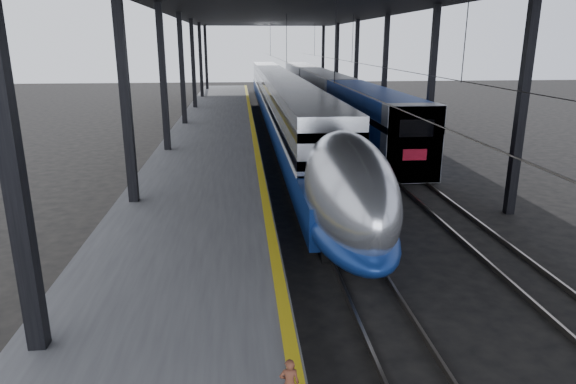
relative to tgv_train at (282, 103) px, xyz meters
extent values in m
plane|color=black|center=(-2.00, -29.42, -1.96)|extent=(160.00, 160.00, 0.00)
cube|color=#4C4C4F|center=(-5.50, -9.42, -1.46)|extent=(6.00, 80.00, 1.00)
cube|color=gold|center=(-2.70, -9.42, -0.95)|extent=(0.30, 80.00, 0.01)
cube|color=slate|center=(-0.72, -9.42, -1.88)|extent=(0.08, 80.00, 0.16)
cube|color=slate|center=(0.72, -9.42, -1.88)|extent=(0.08, 80.00, 0.16)
cube|color=slate|center=(4.28, -9.42, -1.88)|extent=(0.08, 80.00, 0.16)
cube|color=slate|center=(5.72, -9.42, -1.88)|extent=(0.08, 80.00, 0.16)
cube|color=black|center=(-7.80, -34.42, 2.54)|extent=(0.35, 0.35, 9.00)
cube|color=black|center=(-7.80, -24.42, 2.54)|extent=(0.35, 0.35, 9.00)
cube|color=black|center=(7.60, -24.42, 2.54)|extent=(0.35, 0.35, 9.00)
cube|color=black|center=(-7.80, -14.42, 2.54)|extent=(0.35, 0.35, 9.00)
cube|color=black|center=(7.60, -14.42, 2.54)|extent=(0.35, 0.35, 9.00)
cube|color=black|center=(-7.80, -4.42, 2.54)|extent=(0.35, 0.35, 9.00)
cube|color=black|center=(7.60, -4.42, 2.54)|extent=(0.35, 0.35, 9.00)
cube|color=black|center=(-7.80, 5.58, 2.54)|extent=(0.35, 0.35, 9.00)
cube|color=black|center=(7.60, 5.58, 2.54)|extent=(0.35, 0.35, 9.00)
cube|color=black|center=(-7.80, 15.58, 2.54)|extent=(0.35, 0.35, 9.00)
cube|color=black|center=(7.60, 15.58, 2.54)|extent=(0.35, 0.35, 9.00)
cube|color=black|center=(-7.80, 25.58, 2.54)|extent=(0.35, 0.35, 9.00)
cube|color=black|center=(7.60, 25.58, 2.54)|extent=(0.35, 0.35, 9.00)
cube|color=black|center=(-0.10, -9.42, 7.29)|extent=(18.00, 75.00, 0.45)
cylinder|color=slate|center=(0.00, -9.42, 3.54)|extent=(0.03, 74.00, 0.03)
cylinder|color=slate|center=(5.00, -9.42, 3.54)|extent=(0.03, 74.00, 0.03)
cube|color=#BABCC2|center=(0.00, 4.02, 0.28)|extent=(2.82, 57.00, 3.89)
cube|color=navy|center=(0.00, 2.52, -0.93)|extent=(2.90, 62.00, 1.51)
cube|color=silver|center=(0.00, 4.02, -0.16)|extent=(2.92, 57.00, 0.10)
cube|color=black|center=(0.00, 4.02, 1.40)|extent=(2.86, 57.00, 0.41)
cube|color=black|center=(0.00, 4.02, 0.28)|extent=(2.86, 57.00, 0.41)
ellipsoid|color=#BABCC2|center=(0.00, -27.48, 0.14)|extent=(2.82, 8.40, 3.89)
ellipsoid|color=navy|center=(0.00, -27.48, -0.98)|extent=(2.90, 8.40, 1.65)
ellipsoid|color=black|center=(0.00, -30.08, 0.91)|extent=(1.46, 2.20, 0.88)
cube|color=black|center=(0.00, -27.48, -1.76)|extent=(2.14, 2.60, 0.40)
cube|color=black|center=(0.00, -5.48, -1.76)|extent=(2.14, 2.60, 0.40)
cube|color=navy|center=(5.00, -10.73, 0.08)|extent=(2.85, 18.00, 3.87)
cube|color=gray|center=(5.00, -19.13, 0.08)|extent=(2.90, 1.20, 3.92)
cube|color=black|center=(5.00, -19.75, 0.95)|extent=(1.73, 0.06, 0.87)
cube|color=#AF0D22|center=(5.00, -19.75, -0.38)|extent=(1.22, 0.06, 0.56)
cube|color=gray|center=(5.00, 8.27, 0.08)|extent=(2.85, 18.00, 3.87)
cube|color=gray|center=(5.00, 27.27, 0.08)|extent=(2.85, 18.00, 3.87)
cube|color=black|center=(5.00, -16.73, -1.78)|extent=(2.24, 2.40, 0.36)
cube|color=black|center=(5.00, 5.27, -1.78)|extent=(2.24, 2.40, 0.36)
imported|color=#542B1C|center=(-2.90, -36.73, -0.48)|extent=(0.35, 0.24, 0.94)
camera|label=1|loc=(-3.61, -44.02, 5.01)|focal=32.00mm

